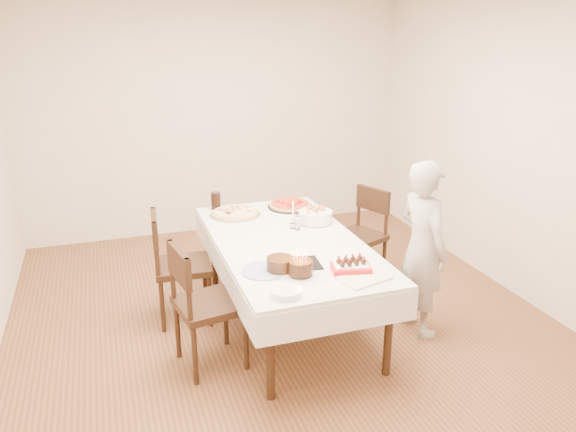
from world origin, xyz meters
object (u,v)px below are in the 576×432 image
object	(u,v)px
pasta_bowl	(315,216)
chair_right_savory	(358,237)
chair_left_savory	(183,266)
pizza_pepperoni	(290,205)
person	(422,249)
cola_glass	(216,201)
dining_table	(288,282)
chair_left_dessert	(210,305)
strawberry_box	(351,267)
layer_cake	(280,264)
birthday_cake	(300,263)
pizza_white	(235,213)
taper_candle	(293,215)

from	to	relation	value
pasta_bowl	chair_right_savory	bearing A→B (deg)	21.78
chair_left_savory	pizza_pepperoni	world-z (taller)	chair_left_savory
person	cola_glass	size ratio (longest dim) A/B	8.75
dining_table	pizza_pepperoni	xyz separation A→B (m)	(0.30, 0.82, 0.40)
chair_left_dessert	cola_glass	bearing A→B (deg)	-113.77
pizza_pepperoni	strawberry_box	size ratio (longest dim) A/B	1.57
chair_left_dessert	pasta_bowl	bearing A→B (deg)	-156.16
chair_left_dessert	layer_cake	world-z (taller)	chair_left_dessert
birthday_cake	person	bearing A→B (deg)	10.18
birthday_cake	pizza_white	bearing A→B (deg)	95.59
pasta_bowl	strawberry_box	size ratio (longest dim) A/B	1.10
pizza_pepperoni	chair_left_dessert	bearing A→B (deg)	-130.41
cola_glass	chair_right_savory	bearing A→B (deg)	-18.25
pasta_bowl	layer_cake	distance (m)	1.07
chair_left_savory	pizza_pepperoni	xyz separation A→B (m)	(1.11, 0.46, 0.28)
chair_left_dessert	layer_cake	size ratio (longest dim) A/B	3.89
layer_cake	strawberry_box	world-z (taller)	layer_cake
pizza_white	pasta_bowl	distance (m)	0.76
birthday_cake	strawberry_box	bearing A→B (deg)	-8.63
dining_table	chair_left_dessert	size ratio (longest dim) A/B	2.18
pizza_white	birthday_cake	world-z (taller)	birthday_cake
cola_glass	pizza_white	bearing A→B (deg)	-60.61
dining_table	pasta_bowl	xyz separation A→B (m)	(0.37, 0.34, 0.43)
cola_glass	birthday_cake	size ratio (longest dim) A/B	0.95
taper_candle	cola_glass	world-z (taller)	taper_candle
chair_left_dessert	birthday_cake	xyz separation A→B (m)	(0.61, -0.25, 0.35)
birthday_cake	cola_glass	bearing A→B (deg)	99.28
chair_right_savory	birthday_cake	distance (m)	1.63
dining_table	pasta_bowl	world-z (taller)	pasta_bowl
person	taper_candle	size ratio (longest dim) A/B	5.87
chair_right_savory	cola_glass	size ratio (longest dim) A/B	5.60
taper_candle	birthday_cake	xyz separation A→B (m)	(-0.26, -0.91, -0.03)
dining_table	chair_left_savory	world-z (taller)	chair_left_savory
layer_cake	pizza_pepperoni	bearing A→B (deg)	68.47
dining_table	layer_cake	size ratio (longest dim) A/B	8.50
person	taper_candle	world-z (taller)	person
chair_right_savory	taper_candle	xyz separation A→B (m)	(-0.77, -0.29, 0.41)
chair_left_savory	birthday_cake	distance (m)	1.27
birthday_cake	taper_candle	bearing A→B (deg)	74.04
chair_left_dessert	pizza_white	world-z (taller)	chair_left_dessert
chair_left_dessert	layer_cake	distance (m)	0.60
chair_right_savory	chair_left_savory	distance (m)	1.73
chair_left_savory	person	distance (m)	1.99
chair_left_savory	pasta_bowl	bearing A→B (deg)	-176.53
pizza_pepperoni	taper_candle	bearing A→B (deg)	-106.14
layer_cake	taper_candle	bearing A→B (deg)	64.96
pizza_pepperoni	cola_glass	distance (m)	0.71
chair_right_savory	pizza_white	xyz separation A→B (m)	(-1.17, 0.20, 0.31)
chair_left_dessert	strawberry_box	xyz separation A→B (m)	(0.97, -0.31, 0.29)
person	pizza_white	distance (m)	1.73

